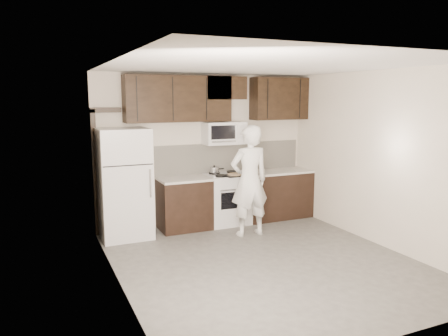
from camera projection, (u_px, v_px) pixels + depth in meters
floor at (264, 261)px, 6.15m from camera, size 4.50×4.50×0.00m
back_wall at (205, 149)px, 7.96m from camera, size 4.00×0.00×4.00m
ceiling at (267, 65)px, 5.72m from camera, size 4.50×4.50×0.00m
counter_run at (242, 197)px, 8.07m from camera, size 2.95×0.64×0.91m
stove at (227, 199)px, 7.94m from camera, size 0.76×0.66×0.94m
backsplash at (230, 157)px, 8.18m from camera, size 2.90×0.02×0.54m
upper_cabinets at (219, 98)px, 7.74m from camera, size 3.48×0.35×0.78m
microwave at (224, 133)px, 7.86m from camera, size 0.76×0.42×0.40m
refrigerator at (124, 184)px, 7.09m from camera, size 0.80×0.76×1.80m
door_trim at (97, 161)px, 7.17m from camera, size 0.50×0.08×2.12m
saucepan at (214, 170)px, 7.93m from camera, size 0.29×0.17×0.16m
baking_tray at (235, 175)px, 7.73m from camera, size 0.41×0.32×0.02m
pizza at (235, 174)px, 7.73m from camera, size 0.28×0.28×0.02m
person at (249, 181)px, 7.20m from camera, size 0.67×0.44×1.85m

